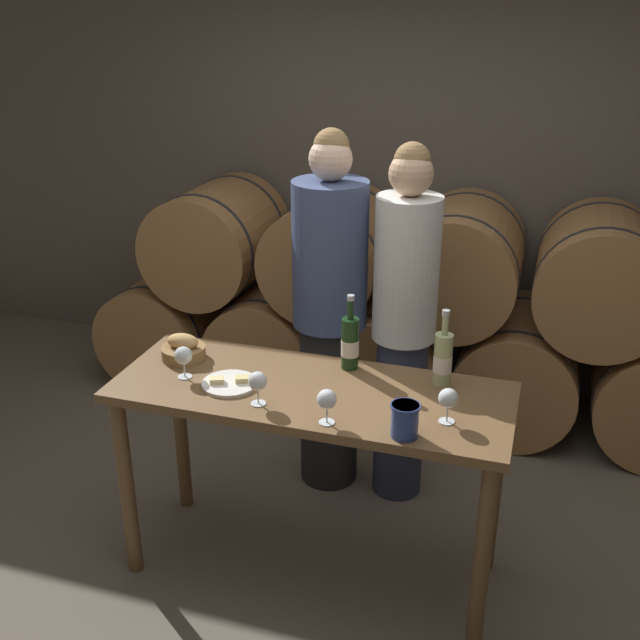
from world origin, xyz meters
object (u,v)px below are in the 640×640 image
Objects in this scene: wine_bottle_white at (443,359)px; wine_glass_center at (327,400)px; bread_basket at (183,349)px; person_left at (330,315)px; cheese_plate at (230,383)px; tasting_table at (311,418)px; blue_crock at (405,419)px; wine_bottle_red at (350,343)px; wine_glass_right at (448,399)px; person_right at (404,325)px; wine_glass_left at (258,382)px; wine_glass_far_left at (183,356)px.

wine_bottle_white reaches higher than wine_glass_center.
wine_glass_center reaches higher than bread_basket.
cheese_plate is (-0.19, -0.77, -0.01)m from person_left.
bread_basket is at bearing -174.74° from wine_bottle_white.
blue_crock is (0.43, -0.24, 0.21)m from tasting_table.
wine_bottle_red is 1.72× the size of bread_basket.
wine_glass_right is (0.56, -0.10, 0.24)m from tasting_table.
cheese_plate is at bearing 167.56° from blue_crock.
wine_glass_center is (0.14, -0.24, 0.24)m from tasting_table.
wine_bottle_red is 0.40m from wine_bottle_white.
person_right is 5.41× the size of wine_bottle_red.
bread_basket is 0.83m from wine_glass_center.
blue_crock is at bearing -54.64° from wine_bottle_red.
person_left is at bearing 100.66° from tasting_table.
wine_glass_left reaches higher than blue_crock.
wine_glass_center is (0.76, -0.33, 0.05)m from bread_basket.
person_right reaches higher than cheese_plate.
person_right is 0.57m from wine_bottle_white.
wine_glass_center and wine_glass_right have the same top height.
wine_glass_far_left is (-0.21, 0.01, 0.09)m from cheese_plate.
wine_glass_far_left reaches higher than cheese_plate.
tasting_table is 0.90× the size of person_right.
wine_glass_center is (0.46, -0.16, 0.09)m from cheese_plate.
wine_bottle_white is at bearing -62.75° from person_right.
wine_bottle_white is 0.30m from wine_glass_right.
wine_bottle_white is 2.36× the size of wine_glass_left.
wine_glass_far_left is at bearing -173.04° from tasting_table.
wine_glass_center is at bearing 179.37° from blue_crock.
wine_glass_left is at bearing 169.36° from wine_glass_center.
bread_basket is at bearing -144.77° from person_right.
blue_crock is 0.94× the size of wine_glass_right.
wine_glass_left is at bearing 174.29° from blue_crock.
wine_glass_center reaches higher than tasting_table.
wine_bottle_red is 0.53m from cheese_plate.
person_left is at bearing 76.07° from cheese_plate.
cheese_plate is at bearing -161.63° from wine_bottle_white.
wine_bottle_white is 1.70× the size of bread_basket.
bread_basket is at bearing 148.97° from wine_glass_left.
person_left is 0.80m from cheese_plate.
wine_bottle_red is (-0.14, -0.47, 0.09)m from person_right.
blue_crock is at bearing -0.63° from wine_glass_center.
wine_bottle_white is at bearing 14.37° from wine_glass_far_left.
wine_glass_far_left is (-0.53, -0.06, 0.24)m from tasting_table.
wine_glass_far_left is at bearing 165.57° from wine_glass_center.
wine_glass_left is (0.46, -0.28, 0.05)m from bread_basket.
wine_bottle_white is 2.36× the size of wine_glass_far_left.
cheese_plate is at bearing -30.06° from bread_basket.
tasting_table is at bearing -113.79° from wine_bottle_red.
tasting_table is 0.54m from blue_crock.
wine_glass_left is 1.00× the size of wine_glass_center.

